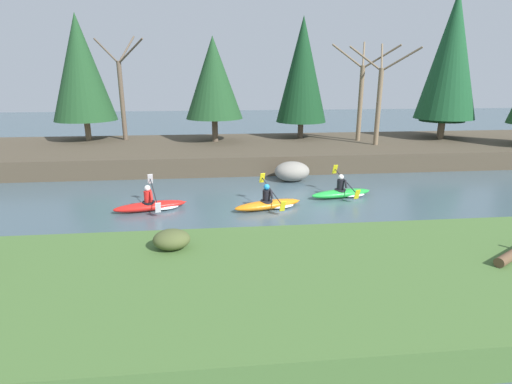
# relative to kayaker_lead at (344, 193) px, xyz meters

# --- Properties ---
(ground_plane) EXTENTS (90.00, 90.00, 0.00)m
(ground_plane) POSITION_rel_kayaker_lead_xyz_m (-2.67, -0.86, -0.20)
(ground_plane) COLOR #425660
(riverbank_near) EXTENTS (44.00, 5.80, 0.72)m
(riverbank_near) POSITION_rel_kayaker_lead_xyz_m (-2.67, -7.77, 0.16)
(riverbank_near) COLOR #476B33
(riverbank_near) RESTS_ON ground
(riverbank_far) EXTENTS (44.00, 8.51, 0.99)m
(riverbank_far) POSITION_rel_kayaker_lead_xyz_m (-2.67, 8.20, 0.30)
(riverbank_far) COLOR #4C4233
(riverbank_far) RESTS_ON ground
(conifer_tree_far_left) EXTENTS (3.78, 3.78, 7.55)m
(conifer_tree_far_left) POSITION_rel_kayaker_lead_xyz_m (-13.33, 10.57, 5.19)
(conifer_tree_far_left) COLOR #7A664C
(conifer_tree_far_left) RESTS_ON riverbank_far
(conifer_tree_left) EXTENTS (3.47, 3.47, 6.22)m
(conifer_tree_left) POSITION_rel_kayaker_lead_xyz_m (-5.32, 9.31, 4.61)
(conifer_tree_left) COLOR brown
(conifer_tree_left) RESTS_ON riverbank_far
(conifer_tree_mid_left) EXTENTS (3.23, 3.23, 7.53)m
(conifer_tree_mid_left) POSITION_rel_kayaker_lead_xyz_m (0.29, 10.17, 5.08)
(conifer_tree_mid_left) COLOR brown
(conifer_tree_mid_left) RESTS_ON riverbank_far
(conifer_tree_centre) EXTENTS (3.67, 3.67, 8.96)m
(conifer_tree_centre) POSITION_rel_kayaker_lead_xyz_m (9.33, 8.83, 5.92)
(conifer_tree_centre) COLOR brown
(conifer_tree_centre) RESTS_ON riverbank_far
(conifer_tree_mid_right) EXTENTS (2.88, 2.88, 8.23)m
(conifer_tree_mid_right) POSITION_rel_kayaker_lead_xyz_m (9.79, 9.77, 5.41)
(conifer_tree_mid_right) COLOR #7A664C
(conifer_tree_mid_right) RESTS_ON riverbank_far
(bare_tree_upstream) EXTENTS (3.54, 3.50, 6.42)m
(bare_tree_upstream) POSITION_rel_kayaker_lead_xyz_m (-11.03, 10.65, 3.82)
(bare_tree_upstream) COLOR brown
(bare_tree_upstream) RESTS_ON riverbank_far
(bare_tree_mid_upstream) EXTENTS (3.34, 3.30, 6.05)m
(bare_tree_mid_upstream) POSITION_rel_kayaker_lead_xyz_m (3.73, 8.79, 3.65)
(bare_tree_mid_upstream) COLOR #7A664C
(bare_tree_mid_upstream) RESTS_ON riverbank_far
(bare_tree_mid_downstream) EXTENTS (3.22, 3.18, 5.81)m
(bare_tree_mid_downstream) POSITION_rel_kayaker_lead_xyz_m (4.21, 7.09, 3.53)
(bare_tree_mid_downstream) COLOR #7A664C
(bare_tree_mid_downstream) RESTS_ON riverbank_far
(shrub_clump_second) EXTENTS (0.94, 0.78, 0.51)m
(shrub_clump_second) POSITION_rel_kayaker_lead_xyz_m (-6.54, -6.19, 0.78)
(shrub_clump_second) COLOR #4C562D
(shrub_clump_second) RESTS_ON riverbank_near
(kayaker_lead) EXTENTS (2.79, 2.06, 1.20)m
(kayaker_lead) POSITION_rel_kayaker_lead_xyz_m (0.00, 0.00, 0.00)
(kayaker_lead) COLOR green
(kayaker_lead) RESTS_ON ground
(kayaker_middle) EXTENTS (2.77, 2.03, 1.20)m
(kayaker_middle) POSITION_rel_kayaker_lead_xyz_m (-3.30, -1.20, 0.00)
(kayaker_middle) COLOR orange
(kayaker_middle) RESTS_ON ground
(kayaker_trailing) EXTENTS (2.78, 2.04, 1.20)m
(kayaker_trailing) POSITION_rel_kayaker_lead_xyz_m (-7.79, -0.88, 0.00)
(kayaker_trailing) COLOR red
(kayaker_trailing) RESTS_ON ground
(boulder_midstream) EXTENTS (1.70, 1.33, 0.96)m
(boulder_midstream) POSITION_rel_kayaker_lead_xyz_m (-1.66, 2.88, 0.28)
(boulder_midstream) COLOR gray
(boulder_midstream) RESTS_ON ground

